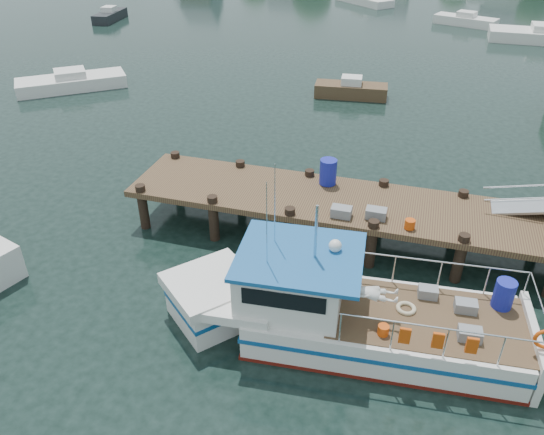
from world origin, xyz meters
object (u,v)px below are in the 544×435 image
(moored_a, at_px, (72,82))
(moored_b, at_px, (466,20))
(dock, at_px, (544,202))
(moored_e, at_px, (110,15))
(moored_rowboat, at_px, (351,89))
(lobster_boat, at_px, (337,311))

(moored_a, bearing_deg, moored_b, 28.19)
(dock, xyz_separation_m, moored_a, (-22.91, 10.50, -1.84))
(moored_a, height_order, moored_b, moored_b)
(moored_a, xyz_separation_m, moored_e, (-7.58, 16.62, 0.03))
(dock, xyz_separation_m, moored_rowboat, (-7.55, 13.63, -1.82))
(moored_rowboat, distance_m, moored_b, 21.15)
(lobster_boat, bearing_deg, moored_a, 135.51)
(lobster_boat, bearing_deg, moored_b, 80.07)
(moored_rowboat, xyz_separation_m, moored_e, (-22.94, 13.50, 0.01))
(moored_rowboat, height_order, moored_b, moored_rowboat)
(lobster_boat, distance_m, moored_e, 40.67)
(moored_a, distance_m, moored_b, 31.77)
(lobster_boat, height_order, moored_rowboat, lobster_boat)
(moored_rowboat, distance_m, moored_e, 26.62)
(dock, distance_m, moored_a, 25.27)
(moored_b, height_order, moored_e, moored_e)
(dock, relative_size, moored_a, 2.86)
(dock, xyz_separation_m, moored_e, (-30.49, 27.12, -1.82))
(moored_rowboat, relative_size, moored_e, 0.93)
(moored_b, bearing_deg, moored_rowboat, -122.48)
(lobster_boat, bearing_deg, moored_rowboat, 93.59)
(moored_b, relative_size, moored_e, 1.22)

